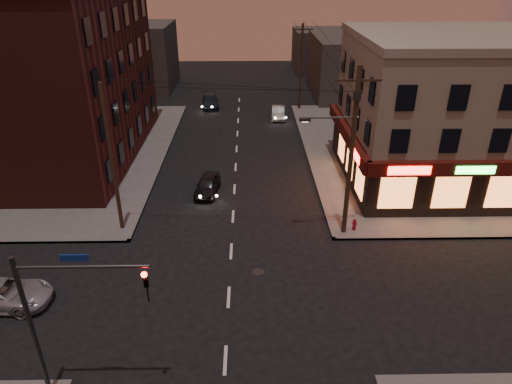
{
  "coord_description": "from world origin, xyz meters",
  "views": [
    {
      "loc": [
        1.03,
        -17.8,
        14.86
      ],
      "look_at": [
        1.45,
        5.2,
        3.2
      ],
      "focal_mm": 32.0,
      "sensor_mm": 36.0,
      "label": 1
    }
  ],
  "objects_px": {
    "sedan_mid": "(278,112)",
    "fire_hydrant": "(355,224)",
    "suv_cross": "(2,294)",
    "sedan_near": "(207,185)",
    "sedan_far": "(210,101)"
  },
  "relations": [
    {
      "from": "suv_cross",
      "to": "sedan_mid",
      "type": "distance_m",
      "value": 32.8
    },
    {
      "from": "sedan_near",
      "to": "fire_hydrant",
      "type": "bearing_deg",
      "value": -23.41
    },
    {
      "from": "sedan_near",
      "to": "sedan_far",
      "type": "xyz_separation_m",
      "value": [
        -1.34,
        21.73,
        0.03
      ]
    },
    {
      "from": "suv_cross",
      "to": "sedan_near",
      "type": "relative_size",
      "value": 1.24
    },
    {
      "from": "sedan_near",
      "to": "sedan_mid",
      "type": "relative_size",
      "value": 0.98
    },
    {
      "from": "suv_cross",
      "to": "sedan_mid",
      "type": "relative_size",
      "value": 1.21
    },
    {
      "from": "sedan_mid",
      "to": "fire_hydrant",
      "type": "bearing_deg",
      "value": -78.38
    },
    {
      "from": "sedan_far",
      "to": "fire_hydrant",
      "type": "relative_size",
      "value": 6.1
    },
    {
      "from": "suv_cross",
      "to": "fire_hydrant",
      "type": "xyz_separation_m",
      "value": [
        18.31,
        6.33,
        -0.08
      ]
    },
    {
      "from": "suv_cross",
      "to": "sedan_near",
      "type": "bearing_deg",
      "value": -33.91
    },
    {
      "from": "sedan_near",
      "to": "fire_hydrant",
      "type": "distance_m",
      "value": 10.85
    },
    {
      "from": "sedan_near",
      "to": "sedan_mid",
      "type": "distance_m",
      "value": 18.41
    },
    {
      "from": "suv_cross",
      "to": "sedan_near",
      "type": "distance_m",
      "value": 14.77
    },
    {
      "from": "sedan_mid",
      "to": "sedan_far",
      "type": "bearing_deg",
      "value": 153.17
    },
    {
      "from": "sedan_near",
      "to": "sedan_mid",
      "type": "xyz_separation_m",
      "value": [
        6.13,
        17.36,
        -0.01
      ]
    }
  ]
}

